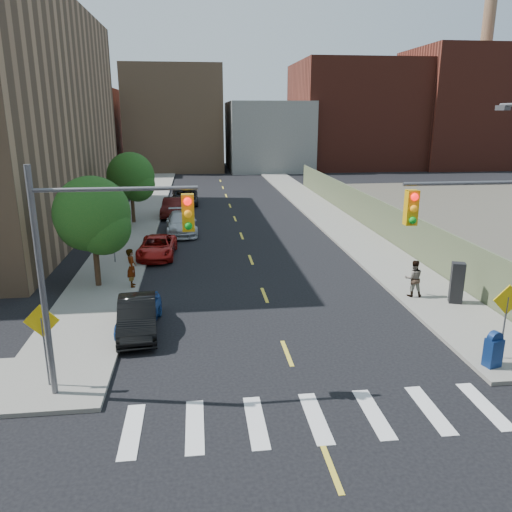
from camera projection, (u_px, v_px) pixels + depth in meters
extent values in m
cube|color=gray|center=(149.00, 200.00, 49.00)|extent=(3.50, 73.00, 0.15)
cube|color=gray|center=(304.00, 197.00, 50.77)|extent=(3.50, 73.00, 0.15)
cube|color=#586244|center=(365.00, 210.00, 37.77)|extent=(0.12, 44.00, 2.50)
cube|color=#592319|center=(65.00, 130.00, 72.96)|extent=(14.00, 18.00, 12.00)
cube|color=#8C6B4C|center=(175.00, 119.00, 76.28)|extent=(14.00, 16.00, 15.00)
cube|color=gray|center=(267.00, 136.00, 76.65)|extent=(12.00, 16.00, 10.00)
cube|color=#592319|center=(353.00, 115.00, 79.32)|extent=(18.00, 18.00, 16.00)
cube|color=#592319|center=(455.00, 109.00, 78.96)|extent=(14.00, 16.00, 18.00)
cylinder|color=#8C6B4C|center=(482.00, 76.00, 78.04)|extent=(1.80, 1.80, 28.00)
cylinder|color=#59595E|center=(42.00, 288.00, 14.20)|extent=(0.18, 0.18, 7.00)
cylinder|color=#59595E|center=(116.00, 189.00, 13.69)|extent=(4.50, 0.12, 0.12)
cube|color=#E5A50C|center=(188.00, 213.00, 14.10)|extent=(0.35, 0.30, 1.05)
cylinder|color=#59595E|center=(476.00, 183.00, 14.88)|extent=(4.50, 0.12, 0.12)
cube|color=#E5A50C|center=(411.00, 208.00, 14.85)|extent=(0.35, 0.30, 1.05)
cube|color=#59595E|center=(503.00, 108.00, 18.24)|extent=(0.25, 0.60, 0.18)
cylinder|color=#59595E|center=(46.00, 354.00, 15.28)|extent=(0.06, 0.06, 2.40)
cube|color=yellow|center=(42.00, 321.00, 14.97)|extent=(1.06, 0.04, 1.06)
cylinder|color=#59595E|center=(503.00, 330.00, 16.98)|extent=(0.06, 0.06, 2.40)
cube|color=yellow|center=(508.00, 300.00, 16.68)|extent=(1.06, 0.04, 1.06)
cylinder|color=#59595E|center=(114.00, 244.00, 28.16)|extent=(0.06, 0.06, 2.40)
cube|color=yellow|center=(112.00, 225.00, 27.86)|extent=(1.06, 0.04, 1.06)
cylinder|color=#332114|center=(97.00, 262.00, 24.29)|extent=(0.28, 0.28, 2.64)
sphere|color=#134515|center=(92.00, 214.00, 23.63)|extent=(3.60, 3.60, 3.60)
sphere|color=#134515|center=(103.00, 227.00, 23.56)|extent=(2.64, 2.64, 2.64)
sphere|color=#134515|center=(86.00, 221.00, 24.08)|extent=(2.88, 2.88, 2.88)
cylinder|color=#332114|center=(133.00, 207.00, 38.61)|extent=(0.28, 0.28, 2.64)
sphere|color=#134515|center=(131.00, 176.00, 37.95)|extent=(3.60, 3.60, 3.60)
sphere|color=#134515|center=(138.00, 184.00, 37.88)|extent=(2.64, 2.64, 2.64)
sphere|color=#134515|center=(126.00, 181.00, 38.40)|extent=(2.88, 2.88, 2.88)
imported|color=#1B4799|center=(139.00, 312.00, 20.04)|extent=(1.77, 3.69, 1.22)
imported|color=black|center=(137.00, 316.00, 19.45)|extent=(1.81, 4.26, 1.37)
imported|color=#A41410|center=(157.00, 247.00, 29.79)|extent=(2.29, 4.60, 1.25)
imported|color=#B4B8BD|center=(181.00, 223.00, 35.68)|extent=(2.37, 5.31, 1.51)
imported|color=silver|center=(182.00, 224.00, 35.78)|extent=(1.57, 3.90, 1.33)
imported|color=#390D0B|center=(173.00, 207.00, 41.57)|extent=(1.96, 4.73, 1.52)
imported|color=black|center=(185.00, 197.00, 47.16)|extent=(2.50, 5.34, 1.48)
cube|color=navy|center=(493.00, 352.00, 16.59)|extent=(0.60, 0.51, 0.98)
cylinder|color=navy|center=(495.00, 338.00, 16.45)|extent=(0.55, 0.36, 0.51)
cube|color=black|center=(457.00, 283.00, 22.09)|extent=(0.67, 0.61, 1.85)
imported|color=gray|center=(132.00, 268.00, 24.18)|extent=(0.55, 0.75, 1.90)
imported|color=gray|center=(414.00, 278.00, 22.90)|extent=(0.92, 0.77, 1.72)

